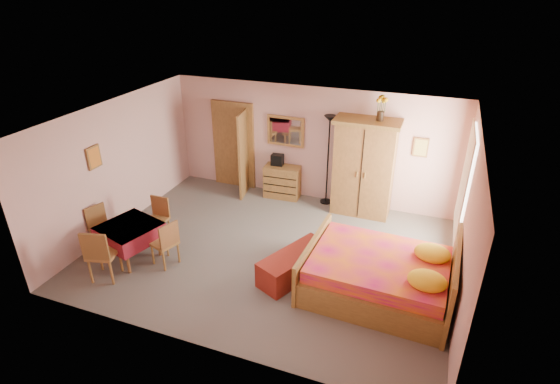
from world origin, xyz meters
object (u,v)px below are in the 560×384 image
at_px(chair_east, 164,242).
at_px(bed, 379,265).
at_px(stereo, 277,160).
at_px(dining_table, 131,241).
at_px(floor_lamp, 328,161).
at_px(chair_south, 103,253).
at_px(wardrobe, 364,168).
at_px(bench, 295,264).
at_px(chest_of_drawers, 282,182).
at_px(chair_north, 157,220).
at_px(chair_west, 103,229).
at_px(wall_mirror, 286,131).
at_px(sunflower_vase, 381,108).

bearing_deg(chair_east, bed, -63.37).
bearing_deg(stereo, dining_table, -115.24).
xyz_separation_m(floor_lamp, chair_south, (-2.81, -4.02, -0.53)).
relative_size(wardrobe, chair_south, 2.11).
xyz_separation_m(dining_table, chair_south, (-0.05, -0.65, 0.16)).
bearing_deg(bench, chest_of_drawers, 114.51).
height_order(floor_lamp, bed, floor_lamp).
height_order(dining_table, chair_north, chair_north).
height_order(floor_lamp, wardrobe, wardrobe).
distance_m(bench, chair_south, 3.26).
distance_m(chair_south, chair_west, 0.96).
relative_size(chest_of_drawers, dining_table, 0.87).
bearing_deg(chair_west, chair_east, 109.58).
distance_m(chest_of_drawers, floor_lamp, 1.23).
relative_size(stereo, bench, 0.20).
distance_m(bench, chair_west, 3.70).
height_order(bench, chair_north, chair_north).
height_order(stereo, chair_north, stereo).
xyz_separation_m(chest_of_drawers, bed, (2.66, -2.68, 0.16)).
bearing_deg(floor_lamp, chest_of_drawers, -175.19).
relative_size(wall_mirror, chair_north, 1.03).
xyz_separation_m(bench, chair_east, (-2.30, -0.47, 0.21)).
xyz_separation_m(chair_south, chair_east, (0.72, 0.71, -0.06)).
height_order(floor_lamp, chair_west, floor_lamp).
distance_m(wardrobe, chair_west, 5.34).
bearing_deg(wardrobe, chair_east, -132.88).
bearing_deg(wardrobe, stereo, 175.84).
bearing_deg(bench, wardrobe, 77.13).
relative_size(wardrobe, chair_west, 2.47).
relative_size(stereo, chair_south, 0.27).
bearing_deg(chair_south, floor_lamp, 39.84).
xyz_separation_m(chair_south, chair_west, (-0.64, 0.72, -0.07)).
xyz_separation_m(stereo, chair_south, (-1.62, -3.99, -0.40)).
distance_m(chest_of_drawers, stereo, 0.53).
bearing_deg(sunflower_vase, floor_lamp, 171.35).
relative_size(bed, chair_west, 2.73).
bearing_deg(sunflower_vase, chest_of_drawers, 178.01).
bearing_deg(chair_east, wall_mirror, 1.41).
xyz_separation_m(stereo, bed, (2.80, -2.74, -0.35)).
bearing_deg(stereo, chair_north, -119.75).
xyz_separation_m(dining_table, chair_north, (0.07, 0.70, 0.09)).
bearing_deg(chair_south, chair_east, 29.16).
xyz_separation_m(chest_of_drawers, dining_table, (-1.72, -3.29, -0.04)).
relative_size(chest_of_drawers, chair_north, 0.95).
distance_m(floor_lamp, chair_east, 3.96).
bearing_deg(chair_north, bed, 177.25).
relative_size(wardrobe, bench, 1.52).
bearing_deg(bed, stereo, 137.88).
bearing_deg(chair_west, wardrobe, 146.11).
distance_m(chest_of_drawers, chair_south, 4.32).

